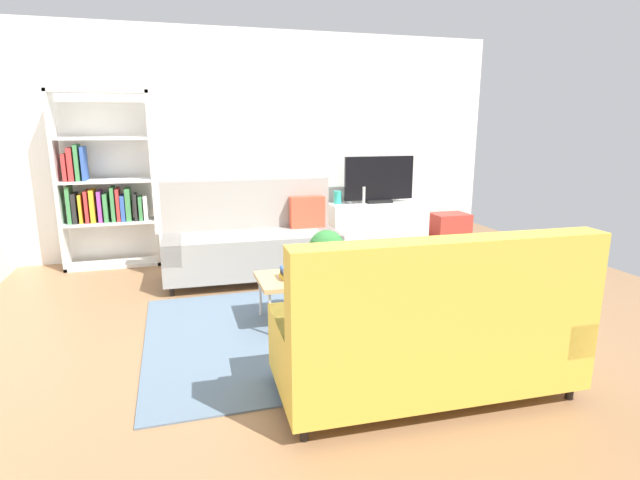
# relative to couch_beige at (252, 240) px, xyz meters

# --- Properties ---
(ground_plane) EXTENTS (7.68, 7.68, 0.00)m
(ground_plane) POSITION_rel_couch_beige_xyz_m (0.43, -1.49, -0.44)
(ground_plane) COLOR #936B47
(wall_far) EXTENTS (6.40, 0.12, 2.90)m
(wall_far) POSITION_rel_couch_beige_xyz_m (0.43, 1.31, 1.01)
(wall_far) COLOR white
(wall_far) RESTS_ON ground_plane
(area_rug) EXTENTS (2.90, 2.20, 0.01)m
(area_rug) POSITION_rel_couch_beige_xyz_m (0.33, -1.62, -0.44)
(area_rug) COLOR slate
(area_rug) RESTS_ON ground_plane
(couch_beige) EXTENTS (1.92, 0.89, 1.10)m
(couch_beige) POSITION_rel_couch_beige_xyz_m (0.00, 0.00, 0.00)
(couch_beige) COLOR gray
(couch_beige) RESTS_ON ground_plane
(couch_green) EXTENTS (1.93, 0.91, 1.10)m
(couch_green) POSITION_rel_couch_beige_xyz_m (0.66, -2.84, 0.01)
(couch_green) COLOR gold
(couch_green) RESTS_ON ground_plane
(coffee_table) EXTENTS (1.10, 0.56, 0.42)m
(coffee_table) POSITION_rel_couch_beige_xyz_m (0.38, -1.42, -0.05)
(coffee_table) COLOR tan
(coffee_table) RESTS_ON ground_plane
(tv_console) EXTENTS (1.40, 0.44, 0.64)m
(tv_console) POSITION_rel_couch_beige_xyz_m (1.93, 0.97, -0.12)
(tv_console) COLOR silver
(tv_console) RESTS_ON ground_plane
(tv) EXTENTS (1.00, 0.20, 0.64)m
(tv) POSITION_rel_couch_beige_xyz_m (1.93, 0.95, 0.51)
(tv) COLOR black
(tv) RESTS_ON tv_console
(bookshelf) EXTENTS (1.10, 0.36, 2.10)m
(bookshelf) POSITION_rel_couch_beige_xyz_m (-1.61, 0.99, 0.54)
(bookshelf) COLOR white
(bookshelf) RESTS_ON ground_plane
(storage_trunk) EXTENTS (0.52, 0.40, 0.44)m
(storage_trunk) POSITION_rel_couch_beige_xyz_m (3.03, 0.87, -0.22)
(storage_trunk) COLOR #B2382D
(storage_trunk) RESTS_ON ground_plane
(potted_plant) EXTENTS (0.32, 0.32, 0.40)m
(potted_plant) POSITION_rel_couch_beige_xyz_m (0.44, -1.42, 0.21)
(potted_plant) COLOR brown
(potted_plant) RESTS_ON coffee_table
(table_book_0) EXTENTS (0.26, 0.21, 0.03)m
(table_book_0) POSITION_rel_couch_beige_xyz_m (0.16, -1.45, -0.00)
(table_book_0) COLOR gold
(table_book_0) RESTS_ON coffee_table
(table_book_1) EXTENTS (0.24, 0.18, 0.04)m
(table_book_1) POSITION_rel_couch_beige_xyz_m (0.16, -1.45, 0.03)
(table_book_1) COLOR #262626
(table_book_1) RESTS_ON table_book_0
(table_book_2) EXTENTS (0.24, 0.18, 0.03)m
(table_book_2) POSITION_rel_couch_beige_xyz_m (0.16, -1.45, 0.06)
(table_book_2) COLOR #3359B2
(table_book_2) RESTS_ON table_book_1
(vase_0) EXTENTS (0.11, 0.11, 0.18)m
(vase_0) POSITION_rel_couch_beige_xyz_m (1.35, 1.02, 0.29)
(vase_0) COLOR #33B29E
(vase_0) RESTS_ON tv_console
(vase_1) EXTENTS (0.12, 0.12, 0.17)m
(vase_1) POSITION_rel_couch_beige_xyz_m (1.52, 1.02, 0.29)
(vase_1) COLOR silver
(vase_1) RESTS_ON tv_console
(bottle_0) EXTENTS (0.04, 0.04, 0.23)m
(bottle_0) POSITION_rel_couch_beige_xyz_m (1.70, 0.93, 0.32)
(bottle_0) COLOR silver
(bottle_0) RESTS_ON tv_console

